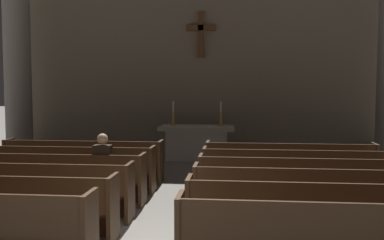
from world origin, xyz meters
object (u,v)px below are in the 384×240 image
object	(u,v)px
lone_worshipper	(104,167)
candlestick_right	(221,118)
pew_left_row_3	(22,190)
pew_right_row_5	(295,172)
pew_left_row_6	(83,160)
pew_right_row_1	(340,240)
pew_right_row_3	(312,197)
altar	(197,142)
pew_right_row_6	(290,164)
pew_right_row_4	(302,183)
candlestick_left	(173,118)
pew_right_row_2	(324,215)
pew_left_row_5	(67,168)
column_left_third	(18,65)
pew_left_row_4	(47,178)

from	to	relation	value
lone_worshipper	candlestick_right	bearing A→B (deg)	69.06
pew_left_row_3	pew_right_row_5	world-z (taller)	same
pew_left_row_6	lone_worshipper	distance (m)	2.20
pew_right_row_1	pew_left_row_6	bearing A→B (deg)	133.66
pew_left_row_6	pew_right_row_5	size ratio (longest dim) A/B	1.00
pew_right_row_3	candlestick_right	world-z (taller)	candlestick_right
altar	lone_worshipper	size ratio (longest dim) A/B	1.67
pew_right_row_6	candlestick_right	bearing A→B (deg)	117.03
pew_left_row_6	pew_right_row_6	bearing A→B (deg)	0.00
pew_right_row_1	pew_right_row_4	xyz separation A→B (m)	(0.00, 2.93, 0.00)
pew_right_row_4	candlestick_left	world-z (taller)	candlestick_left
pew_right_row_5	candlestick_left	size ratio (longest dim) A/B	5.10
pew_left_row_3	pew_left_row_6	world-z (taller)	same
candlestick_right	lone_worshipper	distance (m)	5.49
pew_right_row_2	lone_worshipper	world-z (taller)	lone_worshipper
pew_left_row_5	lone_worshipper	xyz separation A→B (m)	(1.07, -0.94, 0.22)
pew_right_row_3	altar	bearing A→B (deg)	110.83
pew_right_row_5	candlestick_right	distance (m)	4.53
pew_left_row_5	column_left_third	xyz separation A→B (m)	(-3.14, 4.19, 2.33)
pew_left_row_6	pew_right_row_6	size ratio (longest dim) A/B	1.00
pew_left_row_3	pew_right_row_2	distance (m)	4.75
candlestick_right	pew_right_row_3	bearing A→B (deg)	-75.10
pew_right_row_6	candlestick_left	world-z (taller)	candlestick_left
column_left_third	candlestick_right	xyz separation A→B (m)	(6.17, -0.03, -1.57)
pew_left_row_5	pew_left_row_6	size ratio (longest dim) A/B	1.00
pew_right_row_5	candlestick_left	xyz separation A→B (m)	(-3.03, 4.16, 0.76)
pew_right_row_5	lone_worshipper	world-z (taller)	lone_worshipper
pew_left_row_6	column_left_third	xyz separation A→B (m)	(-3.14, 3.21, 2.33)
pew_left_row_3	lone_worshipper	size ratio (longest dim) A/B	2.77
pew_left_row_6	lone_worshipper	bearing A→B (deg)	-60.66
pew_right_row_2	pew_right_row_3	xyz separation A→B (m)	(0.00, 0.98, 0.00)
pew_right_row_5	column_left_third	xyz separation A→B (m)	(-7.79, 4.19, 2.33)
pew_right_row_3	pew_right_row_4	distance (m)	0.98
candlestick_left	pew_right_row_1	bearing A→B (deg)	-69.43
pew_right_row_3	pew_left_row_6	bearing A→B (deg)	147.84
pew_left_row_6	pew_right_row_4	xyz separation A→B (m)	(4.65, -1.95, 0.00)
pew_right_row_4	altar	bearing A→B (deg)	114.36
pew_right_row_3	candlestick_right	size ratio (longest dim) A/B	5.10
pew_left_row_3	pew_right_row_5	size ratio (longest dim) A/B	1.00
column_left_third	candlestick_left	world-z (taller)	column_left_third
column_left_third	candlestick_right	world-z (taller)	column_left_third
pew_left_row_5	candlestick_left	size ratio (longest dim) A/B	5.10
pew_left_row_5	lone_worshipper	world-z (taller)	lone_worshipper
pew_left_row_4	altar	size ratio (longest dim) A/B	1.66
pew_right_row_2	pew_right_row_5	world-z (taller)	same
pew_right_row_3	pew_right_row_1	bearing A→B (deg)	-90.00
pew_left_row_5	pew_right_row_2	world-z (taller)	same
pew_left_row_5	pew_right_row_1	xyz separation A→B (m)	(4.65, -3.90, 0.00)
pew_right_row_6	lone_worshipper	distance (m)	4.06
pew_right_row_1	altar	world-z (taller)	altar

